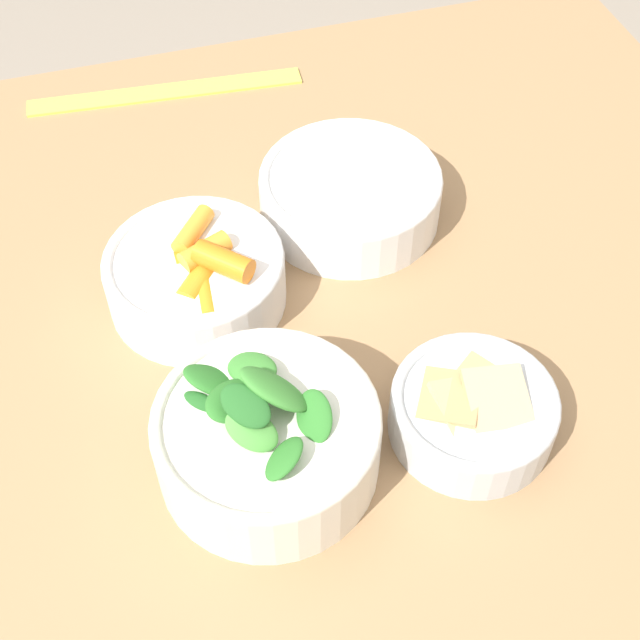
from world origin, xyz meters
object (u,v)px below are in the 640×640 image
(bowl_beans_hotdog, at_px, (350,196))
(ruler, at_px, (166,92))
(bowl_carrots, at_px, (196,276))
(bowl_greens, at_px, (266,436))
(bowl_cookies, at_px, (473,410))

(bowl_beans_hotdog, bearing_deg, ruler, 118.70)
(bowl_carrots, relative_size, ruler, 0.51)
(bowl_greens, bearing_deg, bowl_carrots, 95.30)
(bowl_cookies, bearing_deg, bowl_beans_hotdog, 93.54)
(bowl_greens, distance_m, bowl_cookies, 0.17)
(bowl_carrots, relative_size, bowl_cookies, 1.20)
(ruler, bearing_deg, bowl_cookies, -73.40)
(bowl_carrots, distance_m, ruler, 0.32)
(bowl_cookies, bearing_deg, bowl_greens, 174.48)
(bowl_greens, bearing_deg, ruler, 88.83)
(bowl_greens, height_order, bowl_cookies, bowl_greens)
(bowl_greens, bearing_deg, bowl_cookies, -5.52)
(bowl_beans_hotdog, height_order, bowl_cookies, bowl_beans_hotdog)
(bowl_carrots, distance_m, bowl_beans_hotdog, 0.18)
(bowl_beans_hotdog, distance_m, ruler, 0.29)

